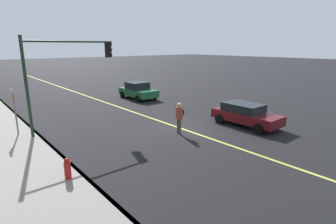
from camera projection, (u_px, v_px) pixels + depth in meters
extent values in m
plane|color=black|center=(180.00, 128.00, 15.92)|extent=(200.00, 200.00, 0.00)
cube|color=gray|center=(14.00, 170.00, 10.40)|extent=(80.00, 3.92, 0.15)
cube|color=slate|center=(63.00, 158.00, 11.56)|extent=(80.00, 0.16, 0.15)
cube|color=#D8CC4C|center=(180.00, 128.00, 15.92)|extent=(80.00, 0.16, 0.01)
cube|color=#1E6038|center=(138.00, 92.00, 24.74)|extent=(4.03, 1.88, 0.61)
cube|color=black|center=(137.00, 85.00, 24.70)|extent=(1.73, 1.73, 0.62)
cylinder|color=black|center=(155.00, 96.00, 24.40)|extent=(0.60, 0.22, 0.60)
cylinder|color=black|center=(138.00, 99.00, 23.25)|extent=(0.60, 0.22, 0.60)
cylinder|color=black|center=(139.00, 92.00, 26.37)|extent=(0.60, 0.22, 0.60)
cylinder|color=black|center=(123.00, 95.00, 25.23)|extent=(0.60, 0.22, 0.60)
cube|color=#591116|center=(246.00, 117.00, 16.30)|extent=(4.21, 1.72, 0.57)
cube|color=black|center=(243.00, 107.00, 16.37)|extent=(2.32, 1.58, 0.50)
cylinder|color=black|center=(274.00, 123.00, 15.86)|extent=(0.60, 0.22, 0.60)
cylinder|color=black|center=(259.00, 129.00, 14.81)|extent=(0.60, 0.22, 0.60)
cylinder|color=black|center=(236.00, 114.00, 17.93)|extent=(0.60, 0.22, 0.60)
cylinder|color=black|center=(220.00, 119.00, 16.88)|extent=(0.60, 0.22, 0.60)
cylinder|color=brown|center=(180.00, 127.00, 14.75)|extent=(0.17, 0.17, 0.88)
cylinder|color=brown|center=(178.00, 126.00, 14.96)|extent=(0.17, 0.17, 0.88)
cube|color=#993F33|center=(179.00, 113.00, 14.67)|extent=(0.47, 0.33, 0.66)
sphere|color=tan|center=(179.00, 105.00, 14.56)|extent=(0.24, 0.24, 0.24)
cube|color=black|center=(182.00, 112.00, 14.72)|extent=(0.30, 0.23, 0.34)
cylinder|color=#1E3823|center=(27.00, 89.00, 13.41)|extent=(0.16, 0.16, 5.35)
cylinder|color=#1E3823|center=(71.00, 42.00, 14.36)|extent=(0.10, 4.91, 0.10)
cube|color=black|center=(108.00, 50.00, 15.84)|extent=(0.28, 0.30, 0.90)
sphere|color=#360605|center=(111.00, 45.00, 15.88)|extent=(0.18, 0.18, 0.18)
sphere|color=#392905|center=(111.00, 50.00, 15.95)|extent=(0.18, 0.18, 0.18)
sphere|color=green|center=(111.00, 55.00, 16.03)|extent=(0.18, 0.18, 0.18)
cylinder|color=slate|center=(15.00, 112.00, 14.15)|extent=(0.08, 0.08, 2.75)
cube|color=white|center=(12.00, 91.00, 13.85)|extent=(0.60, 0.02, 0.20)
cube|color=#DB5919|center=(13.00, 97.00, 13.93)|extent=(0.44, 0.02, 0.28)
cylinder|color=red|center=(68.00, 172.00, 9.55)|extent=(0.24, 0.24, 0.80)
sphere|color=red|center=(67.00, 161.00, 9.44)|extent=(0.20, 0.20, 0.20)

